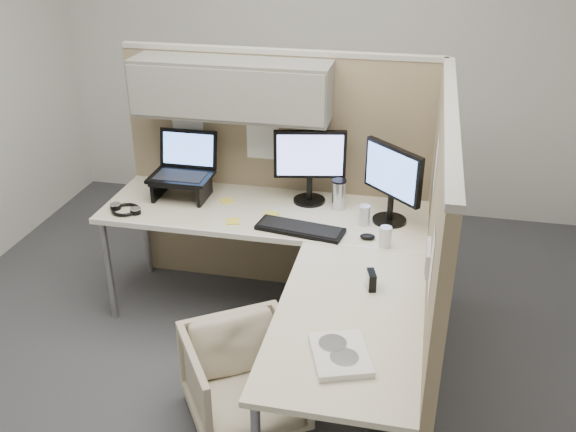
% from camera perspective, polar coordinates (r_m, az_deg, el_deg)
% --- Properties ---
extents(ground, '(4.50, 4.50, 0.00)m').
position_cam_1_polar(ground, '(3.86, -2.30, -12.89)').
color(ground, '#39393E').
rests_on(ground, ground).
extents(partition_back, '(2.00, 0.36, 1.63)m').
position_cam_1_polar(partition_back, '(4.07, -2.65, 7.12)').
color(partition_back, '#907D5E').
rests_on(partition_back, ground).
extents(partition_right, '(0.07, 2.03, 1.63)m').
position_cam_1_polar(partition_right, '(3.25, 12.74, -4.28)').
color(partition_right, '#907D5E').
rests_on(partition_right, ground).
extents(desk, '(2.00, 1.98, 0.73)m').
position_cam_1_polar(desk, '(3.54, -0.03, -3.27)').
color(desk, beige).
rests_on(desk, ground).
extents(office_chair, '(0.75, 0.74, 0.57)m').
position_cam_1_polar(office_chair, '(3.34, -3.88, -13.94)').
color(office_chair, beige).
rests_on(office_chair, ground).
extents(monitor_left, '(0.44, 0.20, 0.47)m').
position_cam_1_polar(monitor_left, '(3.92, 1.96, 4.94)').
color(monitor_left, black).
rests_on(monitor_left, desk).
extents(monitor_right, '(0.34, 0.33, 0.47)m').
position_cam_1_polar(monitor_right, '(3.71, 9.26, 3.32)').
color(monitor_right, black).
rests_on(monitor_right, desk).
extents(laptop_station, '(0.38, 0.33, 0.40)m').
position_cam_1_polar(laptop_station, '(4.11, -9.33, 3.75)').
color(laptop_station, black).
rests_on(laptop_station, desk).
extents(keyboard, '(0.52, 0.24, 0.02)m').
position_cam_1_polar(keyboard, '(3.67, 1.08, -1.16)').
color(keyboard, black).
rests_on(keyboard, desk).
extents(mouse, '(0.09, 0.06, 0.03)m').
position_cam_1_polar(mouse, '(3.61, 7.08, -1.83)').
color(mouse, black).
rests_on(mouse, desk).
extents(travel_mug, '(0.09, 0.09, 0.19)m').
position_cam_1_polar(travel_mug, '(3.91, 4.54, 1.95)').
color(travel_mug, silver).
rests_on(travel_mug, desk).
extents(soda_can_green, '(0.07, 0.07, 0.12)m').
position_cam_1_polar(soda_can_green, '(3.52, 8.65, -1.86)').
color(soda_can_green, silver).
rests_on(soda_can_green, desk).
extents(soda_can_silver, '(0.07, 0.07, 0.12)m').
position_cam_1_polar(soda_can_silver, '(3.75, 6.79, 0.07)').
color(soda_can_silver, silver).
rests_on(soda_can_silver, desk).
extents(sticky_note_a, '(0.09, 0.09, 0.01)m').
position_cam_1_polar(sticky_note_a, '(3.79, -4.91, -0.47)').
color(sticky_note_a, yellow).
rests_on(sticky_note_a, desk).
extents(sticky_note_b, '(0.10, 0.10, 0.01)m').
position_cam_1_polar(sticky_note_b, '(3.68, -0.61, -1.25)').
color(sticky_note_b, yellow).
rests_on(sticky_note_b, desk).
extents(sticky_note_d, '(0.10, 0.10, 0.01)m').
position_cam_1_polar(sticky_note_d, '(3.86, -1.49, 0.17)').
color(sticky_note_d, yellow).
rests_on(sticky_note_d, desk).
extents(sticky_note_c, '(0.11, 0.11, 0.01)m').
position_cam_1_polar(sticky_note_c, '(4.05, -5.47, 1.36)').
color(sticky_note_c, yellow).
rests_on(sticky_note_c, desk).
extents(headphones, '(0.21, 0.20, 0.03)m').
position_cam_1_polar(headphones, '(4.02, -14.25, 0.57)').
color(headphones, black).
rests_on(headphones, desk).
extents(paper_stack, '(0.31, 0.35, 0.03)m').
position_cam_1_polar(paper_stack, '(2.73, 4.66, -12.18)').
color(paper_stack, white).
rests_on(paper_stack, desk).
extents(desk_clock, '(0.06, 0.10, 0.09)m').
position_cam_1_polar(desk_clock, '(3.16, 7.40, -5.67)').
color(desk_clock, black).
rests_on(desk_clock, desk).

